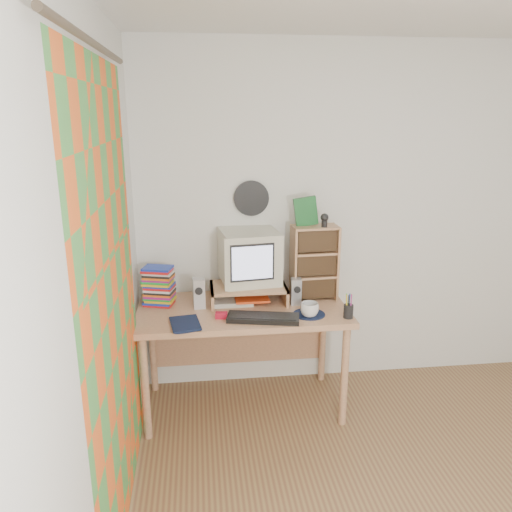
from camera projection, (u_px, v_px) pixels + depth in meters
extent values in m
plane|color=silver|center=(376.00, 220.00, 3.68)|extent=(3.50, 0.00, 3.50)
plane|color=silver|center=(80.00, 331.00, 1.81)|extent=(0.00, 3.50, 3.50)
plane|color=orange|center=(113.00, 307.00, 2.30)|extent=(0.00, 2.20, 2.20)
cylinder|color=black|center=(251.00, 198.00, 3.51)|extent=(0.25, 0.02, 0.25)
cube|color=tan|center=(243.00, 310.00, 3.36)|extent=(1.40, 0.70, 0.04)
cube|color=tan|center=(239.00, 337.00, 3.77)|extent=(1.33, 0.02, 0.41)
cylinder|color=tan|center=(145.00, 388.00, 3.11)|extent=(0.05, 0.05, 0.71)
cylinder|color=tan|center=(344.00, 376.00, 3.26)|extent=(0.05, 0.05, 0.71)
cylinder|color=tan|center=(153.00, 347.00, 3.67)|extent=(0.05, 0.05, 0.71)
cylinder|color=tan|center=(323.00, 338.00, 3.81)|extent=(0.05, 0.05, 0.71)
cube|color=tan|center=(212.00, 295.00, 3.41)|extent=(0.02, 0.30, 0.12)
cube|color=tan|center=(284.00, 292.00, 3.46)|extent=(0.02, 0.30, 0.12)
cube|color=tan|center=(248.00, 287.00, 3.42)|extent=(0.52, 0.30, 0.02)
cube|color=beige|center=(250.00, 258.00, 3.42)|extent=(0.43, 0.43, 0.36)
cube|color=#AAAAAE|center=(199.00, 293.00, 3.32)|extent=(0.08, 0.08, 0.20)
cube|color=#AAAAAE|center=(296.00, 292.00, 3.39)|extent=(0.07, 0.07, 0.18)
cube|color=black|center=(263.00, 318.00, 3.15)|extent=(0.47, 0.24, 0.03)
cube|color=tan|center=(314.00, 262.00, 3.46)|extent=(0.32, 0.18, 0.52)
imported|color=silver|center=(310.00, 310.00, 3.19)|extent=(0.12, 0.12, 0.09)
imported|color=#0E1836|center=(171.00, 324.00, 3.04)|extent=(0.23, 0.19, 0.04)
cylinder|color=#0F1A34|center=(309.00, 314.00, 3.24)|extent=(0.24, 0.24, 0.00)
cube|color=#B0122C|center=(221.00, 315.00, 3.18)|extent=(0.08, 0.06, 0.04)
cube|color=#1A5D29|center=(306.00, 211.00, 3.37)|extent=(0.15, 0.04, 0.19)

